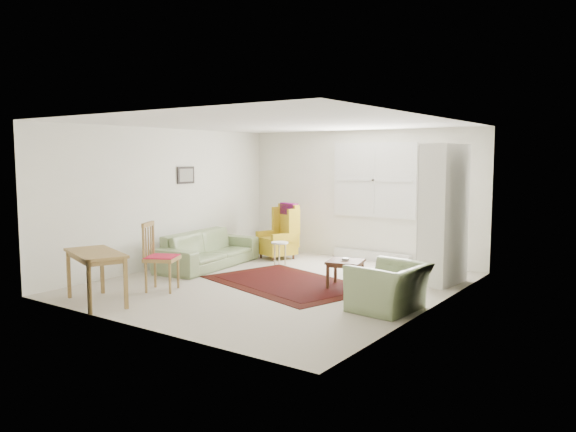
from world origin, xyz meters
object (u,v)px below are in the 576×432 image
Objects in this scene: sofa at (208,243)px; coffee_table at (345,274)px; cabinet at (444,214)px; desk_chair at (162,257)px; wingback_chair at (277,231)px; stool at (280,253)px; desk at (96,278)px; armchair at (389,283)px.

sofa is 2.85m from coffee_table.
cabinet is 2.13× the size of desk_chair.
wingback_chair reaches higher than coffee_table.
coffee_table is 2.78m from desk_chair.
coffee_table is 1.82m from cabinet.
stool is 2.68m from desk_chair.
desk is at bearing -125.40° from cabinet.
desk_chair is at bearing -165.15° from sofa.
stool is at bearing 154.58° from coffee_table.
sofa is 4.03m from armchair.
armchair is 0.43× the size of cabinet.
coffee_table is (2.85, -0.00, -0.23)m from sofa.
wingback_chair is at bearing -117.78° from armchair.
desk reaches higher than stool.
coffee_table is at bearing -78.02° from desk_chair.
armchair reaches higher than coffee_table.
cabinet is 4.38m from desk_chair.
sofa is 0.99× the size of cabinet.
wingback_chair is (-3.41, 2.19, 0.17)m from armchair.
wingback_chair is 3.48m from cabinet.
desk is at bearing 142.57° from desk_chair.
wingback_chair is at bearing 89.94° from desk.
cabinet reaches higher than wingback_chair.
cabinet is at bearing 48.73° from desk.
desk is at bearing -129.78° from coffee_table.
stool is 0.42× the size of desk_chair.
armchair is 3.94m from desk.
desk is (-3.42, -1.96, -0.01)m from armchair.
desk is (0.53, -2.78, -0.08)m from sofa.
coffee_table is at bearing -25.42° from stool.
sofa is 1.90m from desk_chair.
cabinet is (0.01, 1.94, 0.73)m from armchair.
stool is 0.20× the size of cabinet.
desk is (-2.31, -2.78, 0.14)m from coffee_table.
wingback_chair is 0.97× the size of desk.
wingback_chair reaches higher than armchair.
sofa is at bearing -158.22° from cabinet.
desk is at bearing -176.38° from sofa.
coffee_table is at bearing -10.46° from wingback_chair.
armchair is at bearing -12.33° from wingback_chair.
stool is at bearing 83.55° from desk.
stool is at bearing -53.80° from sofa.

